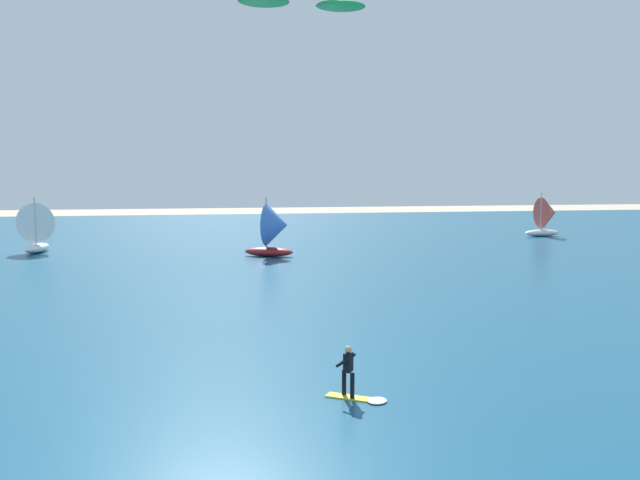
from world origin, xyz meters
TOP-DOWN VIEW (x-y plane):
  - ocean at (0.00, 49.17)m, footprint 160.00×90.00m
  - kitesurfer at (0.99, 12.33)m, footprint 1.96×1.50m
  - sailboat_center_horizon at (1.66, 46.27)m, footprint 4.16×3.70m
  - sailboat_outermost at (-17.53, 52.54)m, footprint 3.48×4.04m
  - sailboat_far_left at (30.32, 57.82)m, footprint 3.79×3.22m

SIDE VIEW (x-z plane):
  - ocean at x=0.00m, z-range 0.00..0.10m
  - kitesurfer at x=0.99m, z-range -0.13..1.54m
  - sailboat_far_left at x=30.32m, z-range -0.08..4.32m
  - sailboat_outermost at x=-17.53m, z-range -0.09..4.52m
  - sailboat_center_horizon at x=1.66m, z-range -0.10..4.58m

